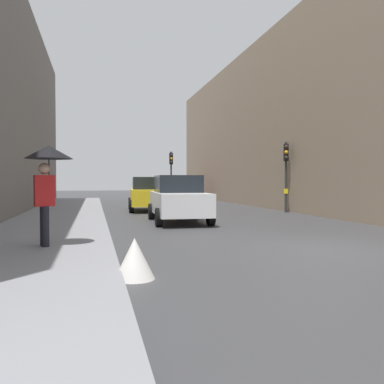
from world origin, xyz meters
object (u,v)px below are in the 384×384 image
(traffic_light_mid_street, at_px, (286,164))
(pedestrian_with_umbrella, at_px, (47,167))
(traffic_light_far_median, at_px, (171,167))
(car_white_compact, at_px, (178,199))
(car_yellow_taxi, at_px, (148,194))
(warning_sign_triangle, at_px, (135,258))
(car_red_sedan, at_px, (179,189))

(traffic_light_mid_street, bearing_deg, pedestrian_with_umbrella, -138.28)
(traffic_light_far_median, xyz_separation_m, car_white_compact, (-2.43, -14.24, -1.69))
(car_yellow_taxi, distance_m, pedestrian_with_umbrella, 12.48)
(car_white_compact, height_order, car_yellow_taxi, same)
(traffic_light_far_median, xyz_separation_m, warning_sign_triangle, (-4.89, -22.67, -2.24))
(traffic_light_far_median, distance_m, car_red_sedan, 4.66)
(warning_sign_triangle, bearing_deg, car_red_sedan, 76.65)
(traffic_light_mid_street, bearing_deg, car_red_sedan, 98.42)
(traffic_light_mid_street, distance_m, pedestrian_with_umbrella, 13.60)
(traffic_light_far_median, xyz_separation_m, pedestrian_with_umbrella, (-6.47, -19.96, -0.73))
(car_red_sedan, relative_size, car_white_compact, 1.00)
(traffic_light_mid_street, height_order, car_red_sedan, traffic_light_mid_street)
(traffic_light_mid_street, distance_m, car_yellow_taxi, 7.20)
(car_yellow_taxi, xyz_separation_m, warning_sign_triangle, (-2.13, -14.59, -0.55))
(traffic_light_mid_street, relative_size, car_red_sedan, 0.81)
(car_red_sedan, height_order, car_yellow_taxi, same)
(car_white_compact, bearing_deg, car_red_sedan, 78.03)
(car_yellow_taxi, relative_size, warning_sign_triangle, 6.64)
(pedestrian_with_umbrella, bearing_deg, traffic_light_far_median, 72.04)
(car_red_sedan, xyz_separation_m, car_white_compact, (-3.88, -18.33, 0.00))
(car_yellow_taxi, xyz_separation_m, pedestrian_with_umbrella, (-3.71, -11.88, 0.96))
(traffic_light_mid_street, xyz_separation_m, car_yellow_taxi, (-6.44, 2.84, -1.52))
(traffic_light_far_median, bearing_deg, car_white_compact, -99.67)
(traffic_light_mid_street, bearing_deg, warning_sign_triangle, -126.09)
(traffic_light_far_median, relative_size, car_yellow_taxi, 0.86)
(pedestrian_with_umbrella, bearing_deg, traffic_light_mid_street, 41.72)
(warning_sign_triangle, bearing_deg, traffic_light_far_median, 77.82)
(traffic_light_far_median, relative_size, pedestrian_with_umbrella, 1.74)
(pedestrian_with_umbrella, xyz_separation_m, warning_sign_triangle, (1.57, -2.71, -1.52))
(traffic_light_mid_street, xyz_separation_m, car_white_compact, (-6.10, -3.33, -1.52))
(traffic_light_mid_street, xyz_separation_m, pedestrian_with_umbrella, (-10.14, -9.04, -0.56))
(traffic_light_far_median, distance_m, warning_sign_triangle, 23.30)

